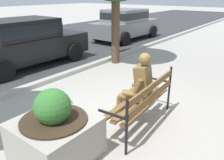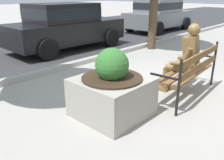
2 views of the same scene
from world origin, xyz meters
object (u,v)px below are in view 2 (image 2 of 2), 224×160
object	(u,v)px
parked_car_black	(65,25)
concrete_planter	(112,91)
park_bench	(191,69)
parked_car_grey	(159,14)
bronze_statue_seated	(183,60)

from	to	relation	value
parked_car_black	concrete_planter	bearing A→B (deg)	-118.68
park_bench	parked_car_black	size ratio (longest dim) A/B	0.44
concrete_planter	parked_car_grey	size ratio (longest dim) A/B	0.27
concrete_planter	parked_car_black	bearing A→B (deg)	61.32
concrete_planter	parked_car_grey	distance (m)	9.49
park_bench	parked_car_grey	bearing A→B (deg)	36.45
concrete_planter	parked_car_grey	bearing A→B (deg)	28.09
park_bench	parked_car_black	distance (m)	5.13
park_bench	concrete_planter	bearing A→B (deg)	159.28
bronze_statue_seated	concrete_planter	xyz separation A→B (m)	(-1.60, 0.37, -0.26)
park_bench	concrete_planter	distance (m)	1.65
bronze_statue_seated	parked_car_black	distance (m)	4.90
concrete_planter	parked_car_black	distance (m)	5.10
park_bench	bronze_statue_seated	bearing A→B (deg)	73.16
parked_car_black	parked_car_grey	bearing A→B (deg)	0.00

